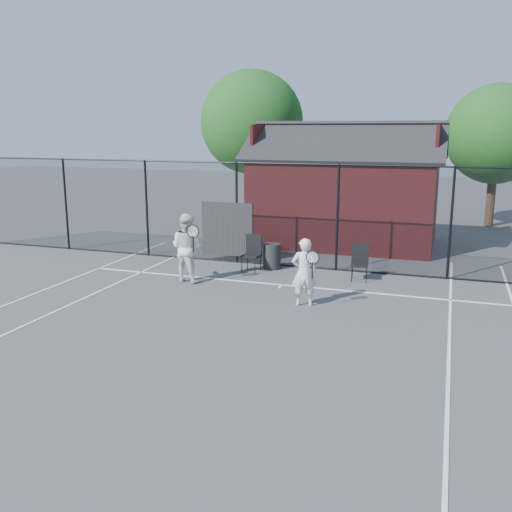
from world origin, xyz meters
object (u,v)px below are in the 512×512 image
(waste_bin, at_px, (272,256))
(chair_left, at_px, (251,254))
(chair_right, at_px, (360,263))
(player_front, at_px, (304,272))
(player_back, at_px, (187,248))
(clubhouse, at_px, (345,197))

(waste_bin, bearing_deg, chair_left, -132.32)
(chair_left, distance_m, chair_right, 3.03)
(player_front, bearing_deg, chair_left, 130.01)
(player_front, relative_size, player_back, 0.87)
(clubhouse, distance_m, chair_right, 5.19)
(player_front, relative_size, waste_bin, 2.15)
(player_front, bearing_deg, clubhouse, 93.37)
(player_back, relative_size, waste_bin, 2.48)
(player_back, bearing_deg, clubhouse, 65.00)
(player_front, height_order, waste_bin, player_front)
(player_front, xyz_separation_m, chair_right, (0.85, 2.59, -0.31))
(player_front, distance_m, chair_left, 3.40)
(player_back, bearing_deg, waste_bin, 49.63)
(player_back, xyz_separation_m, chair_left, (1.25, 1.51, -0.40))
(player_back, bearing_deg, player_front, -17.49)
(player_front, bearing_deg, waste_bin, 119.10)
(chair_right, distance_m, waste_bin, 2.63)
(clubhouse, distance_m, chair_left, 5.31)
(clubhouse, bearing_deg, chair_right, -75.19)
(waste_bin, bearing_deg, player_front, -60.90)
(player_back, bearing_deg, chair_left, 50.30)
(clubhouse, bearing_deg, waste_bin, -106.21)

